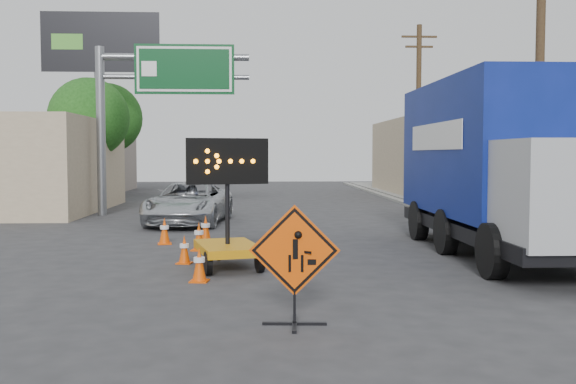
{
  "coord_description": "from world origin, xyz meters",
  "views": [
    {
      "loc": [
        -0.17,
        -8.35,
        2.48
      ],
      "look_at": [
        0.39,
        3.49,
        1.78
      ],
      "focal_mm": 40.0,
      "sensor_mm": 36.0,
      "label": 1
    }
  ],
  "objects": [
    {
      "name": "box_truck",
      "position": [
        5.77,
        7.17,
        1.97
      ],
      "size": [
        2.93,
        9.12,
        4.34
      ],
      "rotation": [
        0.0,
        0.0,
        -0.0
      ],
      "color": "black",
      "rests_on": "ground"
    },
    {
      "name": "cone_c",
      "position": [
        -1.68,
        8.13,
        0.37
      ],
      "size": [
        0.44,
        0.44,
        0.74
      ],
      "rotation": [
        0.0,
        0.0,
        -0.19
      ],
      "color": "#E34A04",
      "rests_on": "ground"
    },
    {
      "name": "cone_b",
      "position": [
        -1.84,
        6.17,
        0.32
      ],
      "size": [
        0.39,
        0.39,
        0.64
      ],
      "rotation": [
        0.0,
        0.0,
        -0.22
      ],
      "color": "#E34A04",
      "rests_on": "ground"
    },
    {
      "name": "building_right_far",
      "position": [
        13.0,
        30.0,
        2.3
      ],
      "size": [
        10.0,
        14.0,
        4.6
      ],
      "primitive_type": "cube",
      "color": "#C2AC8C",
      "rests_on": "ground"
    },
    {
      "name": "ground",
      "position": [
        0.0,
        0.0,
        0.0
      ],
      "size": [
        100.0,
        100.0,
        0.0
      ],
      "primitive_type": "plane",
      "color": "#2D2D30",
      "rests_on": "ground"
    },
    {
      "name": "billboard",
      "position": [
        -8.35,
        25.87,
        7.35
      ],
      "size": [
        6.1,
        0.54,
        9.85
      ],
      "color": "slate",
      "rests_on": "ground"
    },
    {
      "name": "sidewalk_right",
      "position": [
        9.5,
        15.0,
        0.07
      ],
      "size": [
        4.0,
        60.0,
        0.15
      ],
      "primitive_type": "cube",
      "color": "gray",
      "rests_on": "ground"
    },
    {
      "name": "utility_pole_near",
      "position": [
        8.0,
        10.0,
        4.68
      ],
      "size": [
        1.8,
        0.26,
        9.0
      ],
      "color": "#44351D",
      "rests_on": "ground"
    },
    {
      "name": "tree_left_far",
      "position": [
        -9.0,
        30.0,
        4.6
      ],
      "size": [
        4.1,
        4.1,
        6.66
      ],
      "color": "#44351D",
      "rests_on": "ground"
    },
    {
      "name": "tree_left_near",
      "position": [
        -8.0,
        22.0,
        4.16
      ],
      "size": [
        3.71,
        3.71,
        6.03
      ],
      "color": "#44351D",
      "rests_on": "ground"
    },
    {
      "name": "storefront_left_far",
      "position": [
        -15.0,
        34.0,
        2.2
      ],
      "size": [
        12.0,
        10.0,
        4.4
      ],
      "primitive_type": "cube",
      "color": "gray",
      "rests_on": "ground"
    },
    {
      "name": "pickup_truck",
      "position": [
        -2.62,
        14.56,
        0.74
      ],
      "size": [
        3.05,
        5.58,
        1.48
      ],
      "primitive_type": "imported",
      "rotation": [
        0.0,
        0.0,
        -0.11
      ],
      "color": "silver",
      "rests_on": "ground"
    },
    {
      "name": "highway_gantry",
      "position": [
        -4.43,
        17.96,
        5.07
      ],
      "size": [
        6.18,
        0.38,
        6.9
      ],
      "color": "slate",
      "rests_on": "ground"
    },
    {
      "name": "cone_d",
      "position": [
        -2.74,
        9.36,
        0.37
      ],
      "size": [
        0.43,
        0.43,
        0.73
      ],
      "rotation": [
        0.0,
        0.0,
        0.16
      ],
      "color": "#E34A04",
      "rests_on": "ground"
    },
    {
      "name": "construction_sign",
      "position": [
        0.36,
        0.81,
        0.92
      ],
      "size": [
        1.32,
        0.94,
        1.75
      ],
      "rotation": [
        0.0,
        0.0,
        -0.06
      ],
      "color": "black",
      "rests_on": "ground"
    },
    {
      "name": "cone_a",
      "position": [
        -1.31,
        4.06,
        0.34
      ],
      "size": [
        0.39,
        0.39,
        0.68
      ],
      "rotation": [
        0.0,
        0.0,
        -0.14
      ],
      "color": "#E34A04",
      "rests_on": "ground"
    },
    {
      "name": "utility_pole_far",
      "position": [
        8.0,
        24.0,
        4.68
      ],
      "size": [
        1.8,
        0.26,
        9.0
      ],
      "color": "#44351D",
      "rests_on": "ground"
    },
    {
      "name": "arrow_board",
      "position": [
        -0.83,
        5.52,
        0.63
      ],
      "size": [
        1.75,
        2.21,
        2.82
      ],
      "rotation": [
        0.0,
        0.0,
        0.24
      ],
      "color": "#C47E0A",
      "rests_on": "ground"
    },
    {
      "name": "curb_right",
      "position": [
        7.2,
        15.0,
        0.06
      ],
      "size": [
        0.4,
        60.0,
        0.12
      ],
      "primitive_type": "cube",
      "color": "gray",
      "rests_on": "ground"
    },
    {
      "name": "cone_e",
      "position": [
        -1.63,
        9.61,
        0.38
      ],
      "size": [
        0.45,
        0.45,
        0.77
      ],
      "rotation": [
        0.0,
        0.0,
        0.17
      ],
      "color": "#E34A04",
      "rests_on": "ground"
    }
  ]
}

